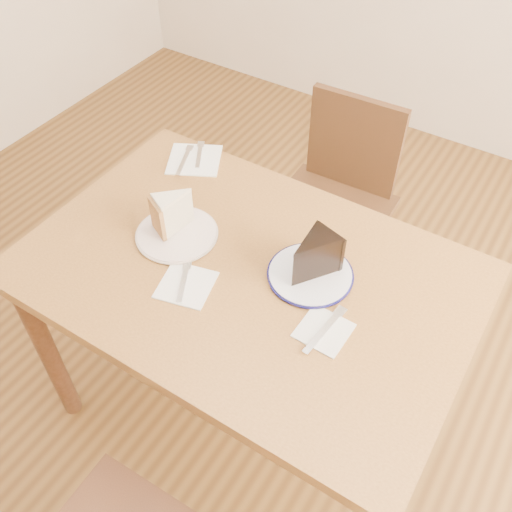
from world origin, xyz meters
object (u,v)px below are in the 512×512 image
(plate_navy, at_px, (310,274))
(chocolate_cake, at_px, (311,260))
(chair_far, at_px, (334,201))
(carrot_cake, at_px, (176,212))
(table, at_px, (247,293))
(plate_cream, at_px, (177,234))

(plate_navy, bearing_deg, chocolate_cake, -123.75)
(chair_far, height_order, carrot_cake, carrot_cake)
(table, relative_size, plate_navy, 5.47)
(table, distance_m, plate_navy, 0.20)
(table, bearing_deg, chair_far, 94.16)
(chair_far, bearing_deg, carrot_cake, 70.68)
(plate_cream, relative_size, chocolate_cake, 1.69)
(plate_cream, bearing_deg, chocolate_cake, 9.47)
(table, relative_size, plate_cream, 5.39)
(table, xyz_separation_m, chair_far, (-0.05, 0.68, -0.18))
(chair_far, distance_m, carrot_cake, 0.76)
(plate_navy, height_order, chocolate_cake, chocolate_cake)
(plate_cream, bearing_deg, carrot_cake, 121.00)
(table, height_order, carrot_cake, carrot_cake)
(plate_cream, height_order, plate_navy, same)
(plate_cream, distance_m, chocolate_cake, 0.40)
(plate_navy, distance_m, chocolate_cake, 0.06)
(chocolate_cake, bearing_deg, plate_navy, -108.32)
(plate_navy, bearing_deg, plate_cream, -170.16)
(chair_far, relative_size, carrot_cake, 8.00)
(table, xyz_separation_m, carrot_cake, (-0.25, 0.03, 0.16))
(chair_far, distance_m, plate_cream, 0.76)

